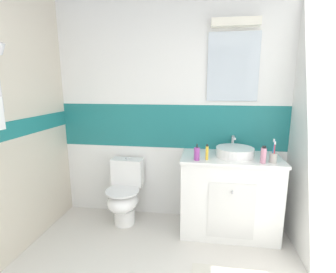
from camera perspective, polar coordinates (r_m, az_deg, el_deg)
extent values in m
cube|color=white|center=(3.10, 0.65, -9.96)|extent=(3.20, 0.10, 0.85)
cube|color=#1E7272|center=(2.91, 0.67, 2.45)|extent=(3.20, 0.10, 0.50)
cube|color=white|center=(2.90, 0.72, 18.78)|extent=(3.20, 0.10, 1.15)
cube|color=silver|center=(2.81, 14.68, 15.14)|extent=(0.53, 0.02, 0.71)
cube|color=white|center=(2.83, 15.27, 23.97)|extent=(0.49, 0.10, 0.08)
cube|color=white|center=(2.81, 13.77, -13.03)|extent=(0.99, 0.52, 0.82)
cube|color=white|center=(2.65, 14.23, -4.74)|extent=(1.01, 0.54, 0.03)
cube|color=silver|center=(2.59, 14.27, -16.30)|extent=(0.44, 0.01, 0.57)
cylinder|color=silver|center=(2.49, 14.55, -12.29)|extent=(0.02, 0.02, 0.03)
cylinder|color=white|center=(2.65, 15.06, -3.42)|extent=(0.38, 0.38, 0.09)
cylinder|color=#B3B3B8|center=(2.64, 15.11, -2.58)|extent=(0.31, 0.31, 0.01)
cylinder|color=silver|center=(2.85, 14.61, -1.47)|extent=(0.03, 0.03, 0.17)
cylinder|color=silver|center=(2.73, 14.93, -0.21)|extent=(0.02, 0.17, 0.02)
cylinder|color=white|center=(3.05, -9.94, -17.45)|extent=(0.24, 0.24, 0.18)
ellipsoid|color=white|center=(2.93, -10.34, -14.40)|extent=(0.34, 0.42, 0.22)
cylinder|color=white|center=(2.88, -10.43, -12.21)|extent=(0.37, 0.37, 0.02)
cube|color=white|center=(3.01, -9.25, -8.04)|extent=(0.36, 0.17, 0.32)
cylinder|color=silver|center=(2.95, -9.36, -4.95)|extent=(0.04, 0.04, 0.02)
cylinder|color=#B2ADA3|center=(2.56, 22.94, -4.54)|extent=(0.07, 0.07, 0.09)
cylinder|color=#338CD8|center=(2.55, 22.96, -2.86)|extent=(0.02, 0.04, 0.18)
cube|color=white|center=(2.53, 23.13, -0.85)|extent=(0.01, 0.02, 0.03)
cylinder|color=#D83F4C|center=(2.53, 23.19, -3.20)|extent=(0.01, 0.02, 0.17)
cube|color=white|center=(2.51, 23.34, -1.35)|extent=(0.01, 0.02, 0.03)
cylinder|color=#993F99|center=(2.44, 6.63, -3.98)|extent=(0.06, 0.06, 0.12)
cylinder|color=#262626|center=(2.42, 6.67, -2.16)|extent=(0.01, 0.01, 0.04)
cylinder|color=#262626|center=(2.41, 6.67, -1.81)|extent=(0.01, 0.02, 0.01)
cylinder|color=pink|center=(2.50, 21.02, -4.10)|extent=(0.05, 0.05, 0.14)
cylinder|color=black|center=(2.48, 21.16, -2.27)|extent=(0.04, 0.04, 0.02)
cylinder|color=yellow|center=(2.47, 8.92, -3.76)|extent=(0.03, 0.03, 0.14)
cylinder|color=black|center=(2.45, 8.98, -2.01)|extent=(0.02, 0.02, 0.02)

